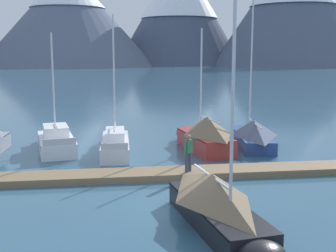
{
  "coord_description": "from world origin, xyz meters",
  "views": [
    {
      "loc": [
        -2.16,
        -15.16,
        5.57
      ],
      "look_at": [
        0.0,
        6.0,
        2.0
      ],
      "focal_mm": 46.94,
      "sensor_mm": 36.0,
      "label": 1
    }
  ],
  "objects": [
    {
      "name": "mountain_shoulder_ridge",
      "position": [
        24.18,
        191.45,
        26.59
      ],
      "size": [
        59.05,
        59.05,
        49.55
      ],
      "color": "#424C60",
      "rests_on": "ground"
    },
    {
      "name": "sailboat_outer_slip",
      "position": [
        5.54,
        10.29,
        0.78
      ],
      "size": [
        2.51,
        7.03,
        8.88
      ],
      "color": "navy",
      "rests_on": "ground"
    },
    {
      "name": "sailboat_mid_dock_starboard",
      "position": [
        0.78,
        -2.0,
        0.8
      ],
      "size": [
        2.68,
        6.48,
        7.81
      ],
      "color": "black",
      "rests_on": "ground"
    },
    {
      "name": "dock",
      "position": [
        0.0,
        4.0,
        0.14
      ],
      "size": [
        21.47,
        2.46,
        0.3
      ],
      "color": "#846B4C",
      "rests_on": "ground"
    },
    {
      "name": "mountain_central_massif",
      "position": [
        -24.57,
        176.54,
        21.02
      ],
      "size": [
        72.57,
        72.57,
        40.39
      ],
      "color": "slate",
      "rests_on": "ground"
    },
    {
      "name": "sailboat_far_berth",
      "position": [
        2.39,
        9.39,
        0.93
      ],
      "size": [
        2.89,
        6.47,
        6.93
      ],
      "color": "#B2332D",
      "rests_on": "ground"
    },
    {
      "name": "ground_plane",
      "position": [
        0.0,
        0.0,
        0.0
      ],
      "size": [
        700.0,
        700.0,
        0.0
      ],
      "primitive_type": "plane",
      "color": "#335B75"
    },
    {
      "name": "mountain_east_summit",
      "position": [
        69.09,
        167.22,
        26.86
      ],
      "size": [
        67.56,
        67.56,
        50.56
      ],
      "color": "#4C566B",
      "rests_on": "ground"
    },
    {
      "name": "person_on_dock",
      "position": [
        0.67,
        3.7,
        1.26
      ],
      "size": [
        0.43,
        0.46,
        1.69
      ],
      "color": "#384256",
      "rests_on": "dock"
    },
    {
      "name": "sailboat_mid_dock_port",
      "position": [
        -2.67,
        9.65,
        0.52
      ],
      "size": [
        1.56,
        7.13,
        7.67
      ],
      "color": "silver",
      "rests_on": "ground"
    },
    {
      "name": "sailboat_second_berth",
      "position": [
        -6.13,
        10.41,
        0.55
      ],
      "size": [
        3.03,
        6.43,
        6.68
      ],
      "color": "white",
      "rests_on": "ground"
    }
  ]
}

